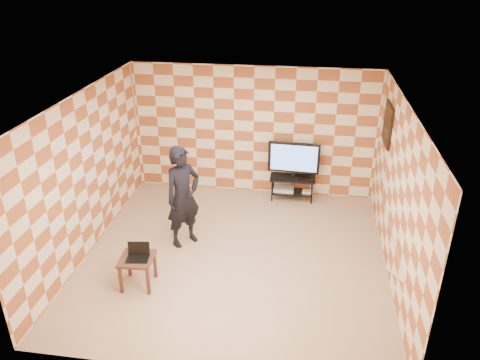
{
  "coord_description": "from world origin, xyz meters",
  "views": [
    {
      "loc": [
        1.06,
        -6.52,
        4.63
      ],
      "look_at": [
        0.0,
        0.6,
        1.15
      ],
      "focal_mm": 35.0,
      "sensor_mm": 36.0,
      "label": 1
    }
  ],
  "objects_px": {
    "person": "(183,197)",
    "side_table": "(137,262)",
    "tv_stand": "(292,183)",
    "tv": "(294,159)"
  },
  "relations": [
    {
      "from": "tv_stand",
      "to": "side_table",
      "type": "bearing_deg",
      "value": -124.66
    },
    {
      "from": "tv_stand",
      "to": "side_table",
      "type": "height_order",
      "value": "same"
    },
    {
      "from": "tv",
      "to": "tv_stand",
      "type": "bearing_deg",
      "value": 92.79
    },
    {
      "from": "tv_stand",
      "to": "person",
      "type": "relative_size",
      "value": 0.51
    },
    {
      "from": "tv_stand",
      "to": "person",
      "type": "height_order",
      "value": "person"
    },
    {
      "from": "tv",
      "to": "person",
      "type": "xyz_separation_m",
      "value": [
        -1.79,
        -1.92,
        -0.01
      ]
    },
    {
      "from": "tv_stand",
      "to": "side_table",
      "type": "xyz_separation_m",
      "value": [
        -2.2,
        -3.19,
        0.05
      ]
    },
    {
      "from": "person",
      "to": "side_table",
      "type": "bearing_deg",
      "value": -156.28
    },
    {
      "from": "tv",
      "to": "person",
      "type": "height_order",
      "value": "person"
    },
    {
      "from": "tv",
      "to": "person",
      "type": "distance_m",
      "value": 2.63
    }
  ]
}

